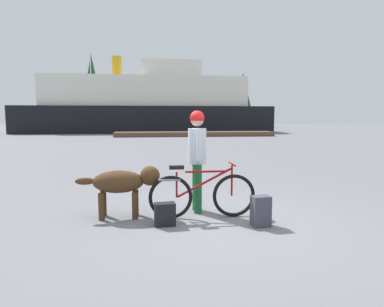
% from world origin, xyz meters
% --- Properties ---
extents(ground_plane, '(160.00, 160.00, 0.00)m').
position_xyz_m(ground_plane, '(0.00, 0.00, 0.00)').
color(ground_plane, slate).
extents(bicycle, '(1.80, 0.44, 0.92)m').
position_xyz_m(bicycle, '(-0.26, 0.25, 0.39)').
color(bicycle, black).
rests_on(bicycle, ground_plane).
extents(person_cyclist, '(0.32, 0.53, 1.80)m').
position_xyz_m(person_cyclist, '(-0.29, 0.64, 1.10)').
color(person_cyclist, '#19592D').
rests_on(person_cyclist, ground_plane).
extents(dog, '(1.39, 0.44, 0.87)m').
position_xyz_m(dog, '(-1.56, 0.43, 0.59)').
color(dog, '#472D19').
rests_on(dog, ground_plane).
extents(backpack, '(0.30, 0.23, 0.48)m').
position_xyz_m(backpack, '(0.58, -0.29, 0.24)').
color(backpack, '#3F3F4C').
rests_on(backpack, ground_plane).
extents(handbag_pannier, '(0.34, 0.21, 0.36)m').
position_xyz_m(handbag_pannier, '(-0.89, -0.09, 0.18)').
color(handbag_pannier, black).
rests_on(handbag_pannier, ground_plane).
extents(dock_pier, '(13.92, 2.08, 0.40)m').
position_xyz_m(dock_pier, '(2.75, 24.31, 0.20)').
color(dock_pier, brown).
rests_on(dock_pier, ground_plane).
extents(ferry_boat, '(27.10, 8.99, 8.44)m').
position_xyz_m(ferry_boat, '(-1.42, 34.00, 2.94)').
color(ferry_boat, black).
rests_on(ferry_boat, ground_plane).
extents(sailboat_moored, '(7.05, 1.97, 9.82)m').
position_xyz_m(sailboat_moored, '(-8.67, 39.96, 0.52)').
color(sailboat_moored, navy).
rests_on(sailboat_moored, ground_plane).
extents(pine_tree_far_left, '(3.71, 3.71, 12.10)m').
position_xyz_m(pine_tree_far_left, '(-10.88, 53.90, 7.52)').
color(pine_tree_far_left, '#4C331E').
rests_on(pine_tree_far_left, ground_plane).
extents(pine_tree_center, '(2.98, 2.98, 9.56)m').
position_xyz_m(pine_tree_center, '(0.37, 53.44, 5.79)').
color(pine_tree_center, '#4C331E').
rests_on(pine_tree_center, ground_plane).
extents(pine_tree_far_right, '(3.36, 3.36, 9.40)m').
position_xyz_m(pine_tree_far_right, '(15.05, 53.18, 5.98)').
color(pine_tree_far_right, '#4C331E').
rests_on(pine_tree_far_right, ground_plane).
extents(pine_tree_mid_back, '(3.25, 3.25, 10.43)m').
position_xyz_m(pine_tree_mid_back, '(4.02, 58.09, 6.88)').
color(pine_tree_mid_back, '#4C331E').
rests_on(pine_tree_mid_back, ground_plane).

